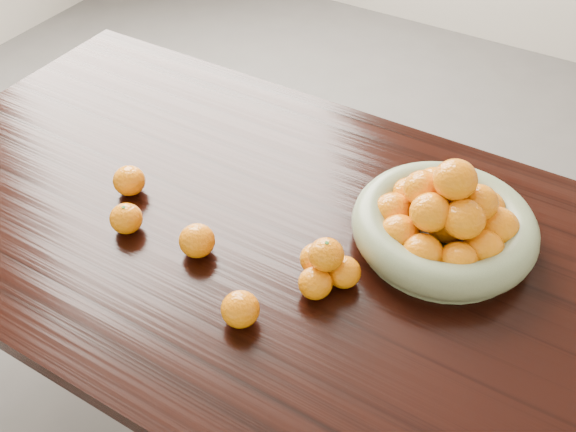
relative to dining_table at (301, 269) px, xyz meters
The scene contains 8 objects.
ground 0.66m from the dining_table, ahead, with size 5.00×5.00×0.00m, color #4F4D4A.
dining_table is the anchor object (origin of this frame).
fruit_bowl 0.33m from the dining_table, 31.19° to the left, with size 0.38×0.38×0.21m.
orange_pyramid 0.18m from the dining_table, 37.50° to the right, with size 0.13×0.12×0.11m.
loose_orange_0 0.39m from the dining_table, 154.83° to the right, with size 0.07×0.07×0.06m, color orange.
loose_orange_1 0.25m from the dining_table, 140.80° to the right, with size 0.07×0.07×0.07m, color orange.
loose_orange_2 0.27m from the dining_table, 88.46° to the right, with size 0.07×0.07×0.07m, color orange.
loose_orange_3 0.43m from the dining_table, behind, with size 0.07×0.07×0.07m, color orange.
Camera 1 is at (0.46, -0.83, 1.72)m, focal length 40.00 mm.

